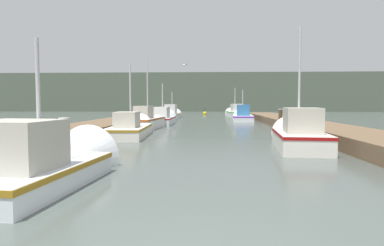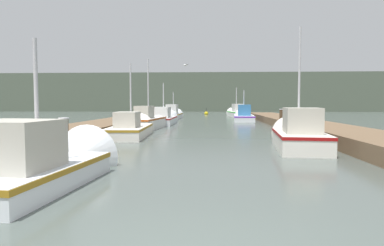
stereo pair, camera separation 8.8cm
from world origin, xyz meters
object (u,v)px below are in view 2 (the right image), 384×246
Objects in this scene: mooring_piling_1 at (281,118)px; channel_buoy at (206,113)px; mooring_piling_0 at (64,134)px; fishing_boat_0 at (44,163)px; fishing_boat_3 at (150,121)px; fishing_boat_1 at (297,135)px; fishing_boat_2 at (132,128)px; mooring_piling_2 at (248,112)px; fishing_boat_4 at (164,118)px; fishing_boat_6 at (174,114)px; fishing_boat_5 at (244,116)px; fishing_boat_7 at (236,112)px; seagull_lead at (185,65)px.

mooring_piling_1 is 1.18× the size of channel_buoy.
fishing_boat_0 is at bearing -71.10° from mooring_piling_0.
fishing_boat_0 is 15.02m from fishing_boat_3.
fishing_boat_1 is 4.29× the size of mooring_piling_0.
mooring_piling_0 is (-1.03, -5.65, 0.21)m from fishing_boat_2.
fishing_boat_0 is at bearing -90.01° from fishing_boat_2.
fishing_boat_0 is 3.98× the size of mooring_piling_2.
fishing_boat_3 is 4.77m from fishing_boat_4.
fishing_boat_6 is at bearing 94.57° from fishing_boat_3.
fishing_boat_3 is at bearing 87.07° from fishing_boat_2.
fishing_boat_0 reaches higher than fishing_boat_5.
fishing_boat_2 is 25.16m from fishing_boat_7.
fishing_boat_4 reaches higher than mooring_piling_1.
fishing_boat_2 is at bearing -85.30° from fishing_boat_3.
mooring_piling_1 is 17.15m from mooring_piling_2.
fishing_boat_2 is 16.20m from fishing_boat_5.
fishing_boat_3 reaches higher than channel_buoy.
mooring_piling_0 is (-1.07, -24.38, 0.14)m from fishing_boat_6.
fishing_boat_3 is at bearing 97.00° from fishing_boat_0.
fishing_boat_1 is 28.41m from fishing_boat_7.
mooring_piling_0 is 1.09× the size of channel_buoy.
fishing_boat_2 is 4.94× the size of mooring_piling_0.
fishing_boat_4 is at bearing -98.51° from channel_buoy.
mooring_piling_1 is at bearing -56.48° from fishing_boat_6.
seagull_lead reaches higher than mooring_piling_2.
fishing_boat_5 is 1.04× the size of fishing_boat_6.
fishing_boat_7 reaches higher than fishing_boat_0.
channel_buoy is (-4.89, 7.43, -0.41)m from mooring_piling_2.
fishing_boat_7 reaches higher than fishing_boat_4.
fishing_boat_4 is 9.24m from mooring_piling_1.
mooring_piling_2 is 8.90m from channel_buoy.
fishing_boat_7 is at bearing 95.94° from fishing_boat_1.
fishing_boat_6 is 15.83m from mooring_piling_1.
fishing_boat_1 is 4.40× the size of mooring_piling_2.
fishing_boat_7 is at bearing -57.70° from channel_buoy.
fishing_boat_5 is at bearing 99.27° from mooring_piling_1.
fishing_boat_5 reaches higher than channel_buoy.
fishing_boat_6 is (0.04, 13.85, -0.03)m from fishing_boat_3.
fishing_boat_2 is at bearing 154.91° from fishing_boat_1.
fishing_boat_4 is 20.50m from channel_buoy.
channel_buoy is (2.82, 40.05, -0.24)m from fishing_boat_0.
mooring_piling_2 is 1.06× the size of channel_buoy.
mooring_piling_2 is at bearing 26.02° from fishing_boat_6.
fishing_boat_4 is 15.09m from mooring_piling_2.
fishing_boat_2 reaches higher than mooring_piling_2.
seagull_lead reaches higher than fishing_boat_2.
fishing_boat_7 is 12.97× the size of seagull_lead.
fishing_boat_6 reaches higher than mooring_piling_1.
fishing_boat_5 is at bearing 68.52° from mooring_piling_0.
channel_buoy is (3.33, 29.92, -0.21)m from fishing_boat_2.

